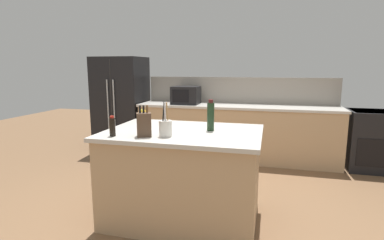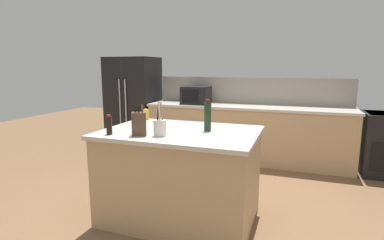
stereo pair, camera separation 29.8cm
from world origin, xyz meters
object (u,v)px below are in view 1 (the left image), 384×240
object	(u,v)px
knife_block	(144,124)
hot_sauce_bottle	(147,124)
soy_sauce_bottle	(112,127)
microwave	(186,95)
wine_bottle	(211,116)
honey_jar	(143,115)
refrigerator	(121,105)
utensil_crock	(165,128)
range_oven	(373,140)

from	to	relation	value
knife_block	hot_sauce_bottle	xyz separation A→B (m)	(-0.02, 0.12, -0.02)
soy_sauce_bottle	knife_block	bearing A→B (deg)	10.72
microwave	hot_sauce_bottle	bearing A→B (deg)	-83.22
wine_bottle	soy_sauce_bottle	xyz separation A→B (m)	(-0.83, -0.47, -0.06)
hot_sauce_bottle	soy_sauce_bottle	distance (m)	0.32
wine_bottle	honey_jar	distance (m)	0.98
wine_bottle	refrigerator	bearing A→B (deg)	134.47
knife_block	utensil_crock	size ratio (longest dim) A/B	0.91
range_oven	utensil_crock	world-z (taller)	utensil_crock
wine_bottle	knife_block	bearing A→B (deg)	-142.74
utensil_crock	wine_bottle	size ratio (longest dim) A/B	1.02
range_oven	honey_jar	size ratio (longest dim) A/B	7.02
knife_block	hot_sauce_bottle	world-z (taller)	knife_block
range_oven	knife_block	world-z (taller)	knife_block
range_oven	hot_sauce_bottle	bearing A→B (deg)	-138.22
soy_sauce_bottle	hot_sauce_bottle	bearing A→B (deg)	32.61
refrigerator	wine_bottle	bearing A→B (deg)	-45.53
refrigerator	soy_sauce_bottle	distance (m)	2.95
range_oven	refrigerator	bearing A→B (deg)	179.31
microwave	wine_bottle	xyz separation A→B (m)	(0.85, -2.12, -0.00)
soy_sauce_bottle	microwave	bearing A→B (deg)	90.40
knife_block	honey_jar	size ratio (longest dim) A/B	2.21
knife_block	wine_bottle	world-z (taller)	wine_bottle
range_oven	honey_jar	distance (m)	3.55
utensil_crock	honey_jar	world-z (taller)	utensil_crock
refrigerator	microwave	xyz separation A→B (m)	(1.28, -0.05, 0.21)
refrigerator	utensil_crock	world-z (taller)	refrigerator
soy_sauce_bottle	honey_jar	size ratio (longest dim) A/B	1.45
refrigerator	utensil_crock	xyz separation A→B (m)	(1.78, -2.54, 0.14)
utensil_crock	hot_sauce_bottle	bearing A→B (deg)	162.72
soy_sauce_bottle	range_oven	bearing A→B (deg)	41.04
range_oven	hot_sauce_bottle	world-z (taller)	hot_sauce_bottle
knife_block	utensil_crock	xyz separation A→B (m)	(0.19, 0.05, -0.03)
knife_block	honey_jar	bearing A→B (deg)	88.89
refrigerator	utensil_crock	distance (m)	3.10
knife_block	wine_bottle	xyz separation A→B (m)	(0.54, 0.41, 0.04)
range_oven	hot_sauce_bottle	xyz separation A→B (m)	(-2.71, -2.42, 0.57)
knife_block	honey_jar	distance (m)	0.87
range_oven	soy_sauce_bottle	xyz separation A→B (m)	(-2.98, -2.59, 0.56)
microwave	hot_sauce_bottle	world-z (taller)	microwave
knife_block	soy_sauce_bottle	distance (m)	0.30
wine_bottle	hot_sauce_bottle	world-z (taller)	wine_bottle
wine_bottle	honey_jar	xyz separation A→B (m)	(-0.90, 0.38, -0.09)
honey_jar	knife_block	bearing A→B (deg)	-65.68
range_oven	honey_jar	bearing A→B (deg)	-150.18
refrigerator	utensil_crock	bearing A→B (deg)	-54.90
knife_block	soy_sauce_bottle	world-z (taller)	knife_block
refrigerator	range_oven	bearing A→B (deg)	-0.69
soy_sauce_bottle	utensil_crock	bearing A→B (deg)	12.43
microwave	knife_block	size ratio (longest dim) A/B	1.61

